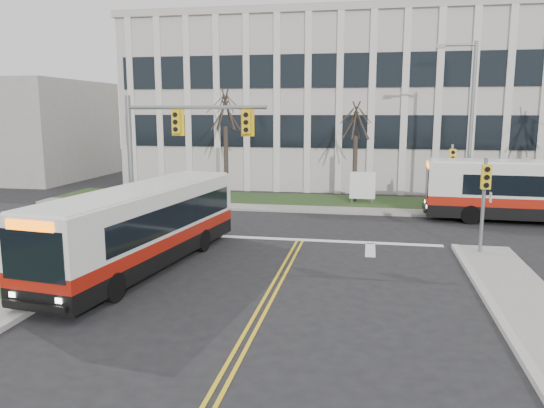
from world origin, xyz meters
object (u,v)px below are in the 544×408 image
(bus_main, at_px, (143,229))
(newspaper_box_red, at_px, (2,260))
(streetlight, at_px, (468,118))
(directory_sign, at_px, (362,186))

(bus_main, relative_size, newspaper_box_red, 11.21)
(streetlight, bearing_deg, newspaper_box_red, -140.05)
(streetlight, xyz_separation_m, directory_sign, (-5.53, 1.30, -4.02))
(bus_main, bearing_deg, streetlight, 52.80)
(directory_sign, bearing_deg, bus_main, -117.55)
(bus_main, distance_m, newspaper_box_red, 4.87)
(streetlight, height_order, newspaper_box_red, streetlight)
(directory_sign, bearing_deg, newspaper_box_red, -126.90)
(directory_sign, xyz_separation_m, newspaper_box_red, (-12.00, -15.98, -0.70))
(directory_sign, bearing_deg, streetlight, -13.23)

